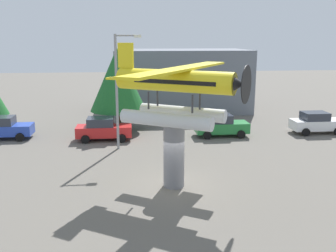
% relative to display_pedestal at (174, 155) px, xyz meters
% --- Properties ---
extents(ground_plane, '(140.00, 140.00, 0.00)m').
position_rel_display_pedestal_xyz_m(ground_plane, '(0.00, 0.00, -1.72)').
color(ground_plane, '#605B54').
extents(display_pedestal, '(1.10, 1.10, 3.44)m').
position_rel_display_pedestal_xyz_m(display_pedestal, '(0.00, 0.00, 0.00)').
color(display_pedestal, slate).
rests_on(display_pedestal, ground).
extents(floatplane_monument, '(7.02, 9.44, 4.00)m').
position_rel_display_pedestal_xyz_m(floatplane_monument, '(0.11, -0.07, 3.39)').
color(floatplane_monument, silver).
rests_on(floatplane_monument, display_pedestal).
extents(car_near_blue, '(4.20, 2.02, 1.76)m').
position_rel_display_pedestal_xyz_m(car_near_blue, '(-12.01, 11.01, -0.84)').
color(car_near_blue, '#2847B7').
rests_on(car_near_blue, ground).
extents(car_mid_red, '(4.20, 2.02, 1.76)m').
position_rel_display_pedestal_xyz_m(car_mid_red, '(-4.29, 9.86, -0.84)').
color(car_mid_red, red).
rests_on(car_mid_red, ground).
extents(car_far_green, '(4.20, 2.02, 1.76)m').
position_rel_display_pedestal_xyz_m(car_far_green, '(4.99, 10.12, -0.84)').
color(car_far_green, '#237A38').
rests_on(car_far_green, ground).
extents(car_distant_white, '(4.20, 2.02, 1.76)m').
position_rel_display_pedestal_xyz_m(car_distant_white, '(13.06, 10.29, -0.84)').
color(car_distant_white, white).
rests_on(car_distant_white, ground).
extents(streetlight_primary, '(1.84, 0.28, 7.95)m').
position_rel_display_pedestal_xyz_m(streetlight_primary, '(-2.90, 7.37, 2.89)').
color(streetlight_primary, gray).
rests_on(streetlight_primary, ground).
extents(storefront_building, '(14.02, 7.96, 6.47)m').
position_rel_display_pedestal_xyz_m(storefront_building, '(3.36, 22.00, 1.51)').
color(storefront_building, slate).
rests_on(storefront_building, ground).
extents(tree_east, '(4.66, 4.66, 6.91)m').
position_rel_display_pedestal_xyz_m(tree_east, '(-3.17, 12.94, 2.60)').
color(tree_east, brown).
rests_on(tree_east, ground).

